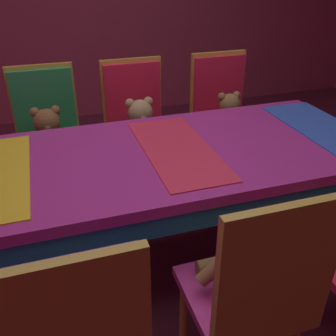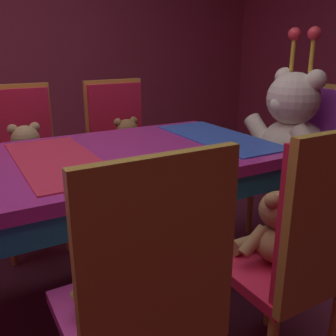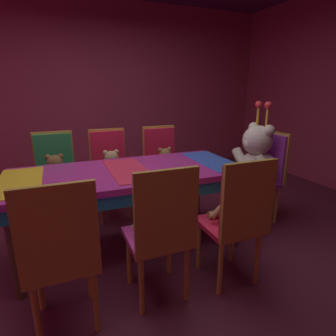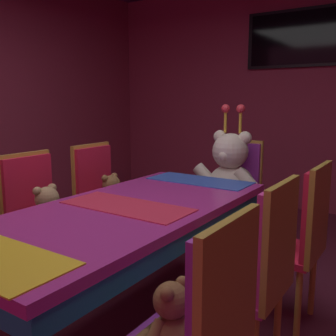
{
  "view_description": "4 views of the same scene",
  "coord_description": "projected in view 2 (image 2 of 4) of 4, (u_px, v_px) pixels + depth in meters",
  "views": [
    {
      "loc": [
        1.6,
        -0.56,
        1.58
      ],
      "look_at": [
        0.02,
        -0.05,
        0.65
      ],
      "focal_mm": 41.15,
      "sensor_mm": 36.0,
      "label": 1
    },
    {
      "loc": [
        1.55,
        -0.35,
        1.2
      ],
      "look_at": [
        0.11,
        0.48,
        0.66
      ],
      "focal_mm": 40.13,
      "sensor_mm": 36.0,
      "label": 2
    },
    {
      "loc": [
        2.3,
        -0.55,
        1.44
      ],
      "look_at": [
        -0.12,
        0.43,
        0.68
      ],
      "focal_mm": 29.8,
      "sensor_mm": 36.0,
      "label": 3
    },
    {
      "loc": [
        1.38,
        -1.64,
        1.34
      ],
      "look_at": [
        0.13,
        0.24,
        0.94
      ],
      "focal_mm": 41.34,
      "sensor_mm": 36.0,
      "label": 4
    }
  ],
  "objects": [
    {
      "name": "chair_right_1",
      "position": [
        147.0,
        291.0,
        0.98
      ],
      "size": [
        0.42,
        0.41,
        0.98
      ],
      "rotation": [
        0.0,
        0.0,
        3.14
      ],
      "color": "#CC338C",
      "rests_on": "ground_plane"
    },
    {
      "name": "throne_chair",
      "position": [
        306.0,
        147.0,
        2.36
      ],
      "size": [
        0.41,
        0.42,
        0.98
      ],
      "rotation": [
        0.0,
        0.0,
        -1.57
      ],
      "color": "purple",
      "rests_on": "ground_plane"
    },
    {
      "name": "king_teddy_bear",
      "position": [
        289.0,
        129.0,
        2.24
      ],
      "size": [
        0.66,
        0.51,
        0.84
      ],
      "rotation": [
        0.0,
        0.0,
        -1.57
      ],
      "color": "silver",
      "rests_on": "throne_chair"
    },
    {
      "name": "banquet_table",
      "position": [
        59.0,
        180.0,
        1.62
      ],
      "size": [
        0.9,
        2.02,
        0.75
      ],
      "color": "#B22D8C",
      "rests_on": "ground_plane"
    },
    {
      "name": "teddy_left_1",
      "position": [
        28.0,
        156.0,
        2.18
      ],
      "size": [
        0.26,
        0.34,
        0.32
      ],
      "color": "tan",
      "rests_on": "chair_left_1"
    },
    {
      "name": "teddy_left_2",
      "position": [
        128.0,
        144.0,
        2.48
      ],
      "size": [
        0.24,
        0.32,
        0.3
      ],
      "color": "olive",
      "rests_on": "chair_left_2"
    },
    {
      "name": "teddy_right_1",
      "position": [
        125.0,
        266.0,
        1.1
      ],
      "size": [
        0.25,
        0.32,
        0.31
      ],
      "rotation": [
        0.0,
        0.0,
        3.14
      ],
      "color": "olive",
      "rests_on": "chair_right_1"
    },
    {
      "name": "teddy_right_2",
      "position": [
        275.0,
        230.0,
        1.34
      ],
      "size": [
        0.22,
        0.29,
        0.27
      ],
      "rotation": [
        0.0,
        0.0,
        3.14
      ],
      "color": "#9E7247",
      "rests_on": "chair_right_2"
    },
    {
      "name": "chair_left_2",
      "position": [
        119.0,
        138.0,
        2.6
      ],
      "size": [
        0.42,
        0.41,
        0.98
      ],
      "color": "red",
      "rests_on": "ground_plane"
    },
    {
      "name": "ground_plane",
      "position": [
        71.0,
        306.0,
        1.82
      ],
      "size": [
        7.9,
        7.9,
        0.0
      ],
      "primitive_type": "plane",
      "color": "#591E33"
    },
    {
      "name": "chair_left_1",
      "position": [
        23.0,
        150.0,
        2.3
      ],
      "size": [
        0.42,
        0.41,
        0.98
      ],
      "color": "red",
      "rests_on": "ground_plane"
    },
    {
      "name": "chair_right_2",
      "position": [
        308.0,
        243.0,
        1.21
      ],
      "size": [
        0.42,
        0.41,
        0.98
      ],
      "rotation": [
        0.0,
        0.0,
        3.14
      ],
      "color": "red",
      "rests_on": "ground_plane"
    }
  ]
}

